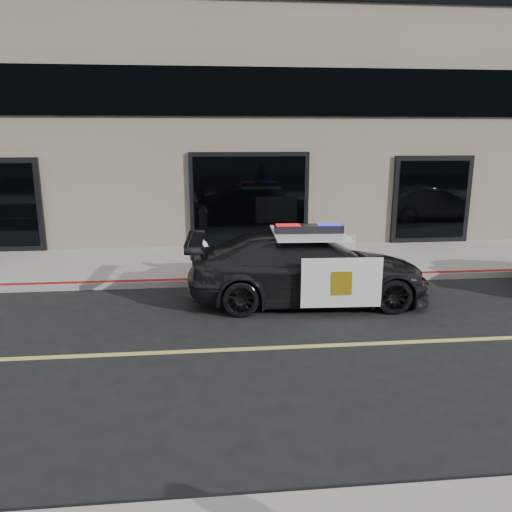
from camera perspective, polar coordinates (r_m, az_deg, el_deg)
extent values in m
plane|color=black|center=(8.45, 10.46, -9.96)|extent=(120.00, 120.00, 0.00)
cube|color=gray|center=(13.28, 4.24, -0.62)|extent=(60.00, 3.50, 0.15)
cube|color=#756856|center=(18.24, 1.52, 22.07)|extent=(60.00, 7.00, 12.00)
imported|color=black|center=(10.25, 5.92, -1.33)|extent=(2.44, 5.08, 1.42)
cube|color=white|center=(9.38, 9.75, -3.04)|extent=(1.52, 0.10, 0.95)
cube|color=white|center=(11.31, 7.49, -0.06)|extent=(1.52, 0.10, 0.95)
cube|color=white|center=(10.08, 6.03, 2.63)|extent=(1.50, 1.77, 0.02)
cube|color=gold|center=(9.36, 9.79, -3.09)|extent=(0.38, 0.03, 0.45)
cube|color=black|center=(10.07, 6.04, 3.10)|extent=(1.38, 0.42, 0.17)
cube|color=red|center=(10.01, 3.69, 3.15)|extent=(0.49, 0.33, 0.15)
cube|color=#0C19CC|center=(10.14, 8.36, 3.17)|extent=(0.49, 0.33, 0.15)
cylinder|color=white|center=(11.84, -6.05, -1.87)|extent=(0.38, 0.38, 0.08)
cylinder|color=white|center=(11.76, -6.08, -0.45)|extent=(0.27, 0.27, 0.52)
cylinder|color=white|center=(11.70, -6.12, 0.89)|extent=(0.32, 0.32, 0.06)
sphere|color=white|center=(11.68, -6.13, 1.19)|extent=(0.24, 0.24, 0.24)
cylinder|color=white|center=(11.66, -6.14, 1.69)|extent=(0.07, 0.07, 0.07)
cylinder|color=white|center=(11.92, -6.09, 0.10)|extent=(0.14, 0.13, 0.14)
cylinder|color=white|center=(11.57, -6.09, -0.31)|extent=(0.14, 0.13, 0.14)
cylinder|color=white|center=(11.56, -6.08, -0.70)|extent=(0.18, 0.15, 0.18)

